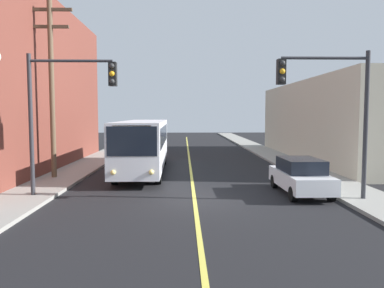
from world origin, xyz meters
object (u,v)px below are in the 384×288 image
(parked_car_white, at_px, (300,176))
(fire_hydrant, at_px, (301,163))
(traffic_signal_right_corner, at_px, (329,97))
(utility_pole_near, at_px, (52,80))
(traffic_signal_left_corner, at_px, (67,98))
(city_bus, at_px, (144,143))

(parked_car_white, relative_size, fire_hydrant, 5.28)
(parked_car_white, height_order, fire_hydrant, parked_car_white)
(fire_hydrant, bearing_deg, traffic_signal_right_corner, -100.29)
(utility_pole_near, xyz_separation_m, traffic_signal_left_corner, (2.21, -4.63, -1.17))
(city_bus, bearing_deg, fire_hydrant, -2.64)
(utility_pole_near, distance_m, traffic_signal_left_corner, 5.26)
(city_bus, bearing_deg, traffic_signal_left_corner, -108.44)
(traffic_signal_left_corner, bearing_deg, parked_car_white, 3.24)
(utility_pole_near, bearing_deg, city_bus, 30.33)
(utility_pole_near, height_order, traffic_signal_left_corner, utility_pole_near)
(city_bus, distance_m, traffic_signal_right_corner, 12.10)
(traffic_signal_left_corner, xyz_separation_m, traffic_signal_right_corner, (10.82, -1.02, 0.00))
(city_bus, xyz_separation_m, traffic_signal_right_corner, (8.37, -8.38, 2.49))
(traffic_signal_left_corner, distance_m, fire_hydrant, 14.56)
(parked_car_white, bearing_deg, fire_hydrant, 72.26)
(city_bus, bearing_deg, traffic_signal_right_corner, -45.04)
(city_bus, bearing_deg, parked_car_white, -41.07)
(traffic_signal_right_corner, bearing_deg, fire_hydrant, 79.71)
(parked_car_white, bearing_deg, traffic_signal_left_corner, -176.76)
(city_bus, relative_size, fire_hydrant, 14.51)
(parked_car_white, xyz_separation_m, traffic_signal_left_corner, (-10.24, -0.58, 3.46))
(traffic_signal_left_corner, height_order, fire_hydrant, traffic_signal_left_corner)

